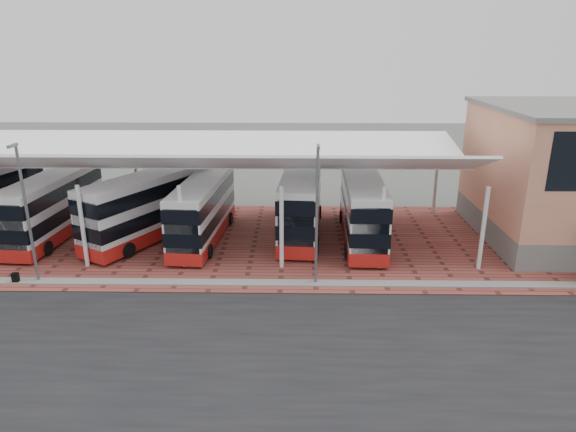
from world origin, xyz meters
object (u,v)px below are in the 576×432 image
object	(u,v)px
bus_3	(203,211)
bus_1	(53,207)
bus_2	(151,207)
bus_4	(301,203)
bus_5	(362,209)

from	to	relation	value
bus_3	bus_1	bearing A→B (deg)	-177.98
bus_2	bus_3	size ratio (longest dim) A/B	1.05
bus_1	bus_3	distance (m)	10.60
bus_1	bus_4	distance (m)	17.39
bus_1	bus_2	size ratio (longest dim) A/B	0.99
bus_2	bus_1	bearing A→B (deg)	-151.99
bus_1	bus_3	xyz separation A→B (m)	(10.59, -0.44, -0.08)
bus_4	bus_5	bearing A→B (deg)	-12.01
bus_4	bus_5	size ratio (longest dim) A/B	1.03
bus_2	bus_3	bearing A→B (deg)	23.05
bus_1	bus_4	world-z (taller)	bus_4
bus_1	bus_4	size ratio (longest dim) A/B	0.97
bus_1	bus_2	distance (m)	6.90
bus_3	bus_5	xyz separation A→B (m)	(10.99, 0.22, 0.08)
bus_5	bus_2	bearing A→B (deg)	-178.82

